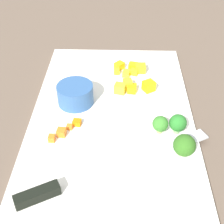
% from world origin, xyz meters
% --- Properties ---
extents(ground_plane, '(4.00, 4.00, 0.00)m').
position_xyz_m(ground_plane, '(0.00, 0.00, 0.00)').
color(ground_plane, brown).
extents(cutting_board, '(0.52, 0.31, 0.01)m').
position_xyz_m(cutting_board, '(0.00, 0.00, 0.01)').
color(cutting_board, white).
rests_on(cutting_board, ground_plane).
extents(prep_bowl, '(0.07, 0.07, 0.04)m').
position_xyz_m(prep_bowl, '(-0.04, -0.07, 0.03)').
color(prep_bowl, '#315992').
rests_on(prep_bowl, cutting_board).
extents(chef_knife, '(0.18, 0.31, 0.02)m').
position_xyz_m(chef_knife, '(0.15, -0.03, 0.02)').
color(chef_knife, silver).
rests_on(chef_knife, cutting_board).
extents(carrot_dice_0, '(0.01, 0.01, 0.01)m').
position_xyz_m(carrot_dice_0, '(0.04, -0.08, 0.02)').
color(carrot_dice_0, orange).
rests_on(carrot_dice_0, cutting_board).
extents(carrot_dice_1, '(0.02, 0.02, 0.01)m').
position_xyz_m(carrot_dice_1, '(0.03, -0.06, 0.02)').
color(carrot_dice_1, orange).
rests_on(carrot_dice_1, cutting_board).
extents(carrot_dice_2, '(0.02, 0.02, 0.01)m').
position_xyz_m(carrot_dice_2, '(0.06, -0.09, 0.02)').
color(carrot_dice_2, orange).
rests_on(carrot_dice_2, cutting_board).
extents(carrot_dice_3, '(0.01, 0.01, 0.01)m').
position_xyz_m(carrot_dice_3, '(0.07, -0.10, 0.02)').
color(carrot_dice_3, orange).
rests_on(carrot_dice_3, cutting_board).
extents(pepper_dice_0, '(0.03, 0.03, 0.02)m').
position_xyz_m(pepper_dice_0, '(-0.09, 0.08, 0.02)').
color(pepper_dice_0, yellow).
rests_on(pepper_dice_0, cutting_board).
extents(pepper_dice_1, '(0.02, 0.02, 0.02)m').
position_xyz_m(pepper_dice_1, '(-0.09, 0.03, 0.02)').
color(pepper_dice_1, yellow).
rests_on(pepper_dice_1, cutting_board).
extents(pepper_dice_2, '(0.01, 0.01, 0.01)m').
position_xyz_m(pepper_dice_2, '(-0.15, 0.01, 0.02)').
color(pepper_dice_2, yellow).
rests_on(pepper_dice_2, cutting_board).
extents(pepper_dice_3, '(0.02, 0.03, 0.02)m').
position_xyz_m(pepper_dice_3, '(-0.08, 0.01, 0.02)').
color(pepper_dice_3, yellow).
rests_on(pepper_dice_3, cutting_board).
extents(pepper_dice_4, '(0.02, 0.02, 0.02)m').
position_xyz_m(pepper_dice_4, '(-0.17, 0.04, 0.02)').
color(pepper_dice_4, yellow).
rests_on(pepper_dice_4, cutting_board).
extents(pepper_dice_5, '(0.02, 0.02, 0.02)m').
position_xyz_m(pepper_dice_5, '(-0.08, 0.04, 0.02)').
color(pepper_dice_5, yellow).
rests_on(pepper_dice_5, cutting_board).
extents(pepper_dice_6, '(0.02, 0.02, 0.01)m').
position_xyz_m(pepper_dice_6, '(-0.14, 0.03, 0.02)').
color(pepper_dice_6, yellow).
rests_on(pepper_dice_6, cutting_board).
extents(pepper_dice_7, '(0.02, 0.02, 0.02)m').
position_xyz_m(pepper_dice_7, '(-0.16, 0.06, 0.02)').
color(pepper_dice_7, yellow).
rests_on(pepper_dice_7, cutting_board).
extents(pepper_dice_8, '(0.02, 0.02, 0.01)m').
position_xyz_m(pepper_dice_8, '(-0.15, 0.05, 0.02)').
color(pepper_dice_8, yellow).
rests_on(pepper_dice_8, cutting_board).
extents(pepper_dice_9, '(0.03, 0.03, 0.02)m').
position_xyz_m(pepper_dice_9, '(-0.17, 0.01, 0.02)').
color(pepper_dice_9, yellow).
rests_on(pepper_dice_9, cutting_board).
extents(broccoli_floret_0, '(0.04, 0.04, 0.04)m').
position_xyz_m(broccoli_floret_0, '(0.10, 0.12, 0.03)').
color(broccoli_floret_0, '#94AF65').
rests_on(broccoli_floret_0, cutting_board).
extents(broccoli_floret_1, '(0.03, 0.03, 0.03)m').
position_xyz_m(broccoli_floret_1, '(0.04, 0.09, 0.03)').
color(broccoli_floret_1, '#91B05D').
rests_on(broccoli_floret_1, cutting_board).
extents(broccoli_floret_2, '(0.03, 0.03, 0.04)m').
position_xyz_m(broccoli_floret_2, '(0.04, 0.12, 0.03)').
color(broccoli_floret_2, '#80B66C').
rests_on(broccoli_floret_2, cutting_board).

